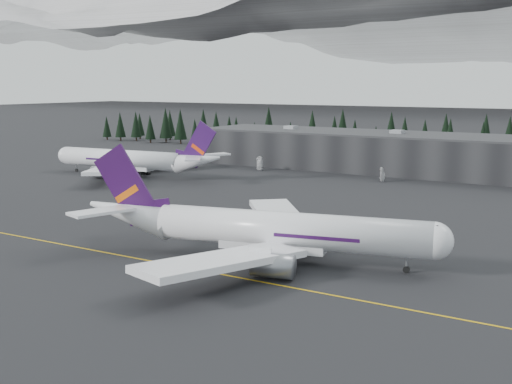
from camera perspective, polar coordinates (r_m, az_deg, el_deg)
The scene contains 8 objects.
ground at distance 105.01m, azimuth -5.78°, elevation -6.41°, with size 1400.00×1400.00×0.00m, color black.
taxiline at distance 103.49m, azimuth -6.46°, elevation -6.66°, with size 400.00×0.40×0.02m, color gold.
terminal at distance 215.16m, azimuth 14.89°, elevation 3.28°, with size 160.00×30.00×12.60m.
treeline at distance 250.54m, azimuth 17.38°, elevation 4.30°, with size 360.00×20.00×15.00m, color black.
jet_main at distance 105.98m, azimuth 0.18°, elevation -3.29°, with size 62.21×56.77×18.58m.
jet_parked at distance 205.26m, azimuth -10.78°, elevation 2.81°, with size 61.45×56.49×18.08m.
gse_vehicle_a at distance 215.67m, azimuth 0.37°, elevation 2.11°, with size 2.18×4.74×1.32m, color silver.
gse_vehicle_b at distance 194.43m, azimuth 11.18°, elevation 1.12°, with size 1.74×4.32×1.47m, color silver.
Camera 1 is at (61.71, -79.87, 28.98)m, focal length 45.00 mm.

